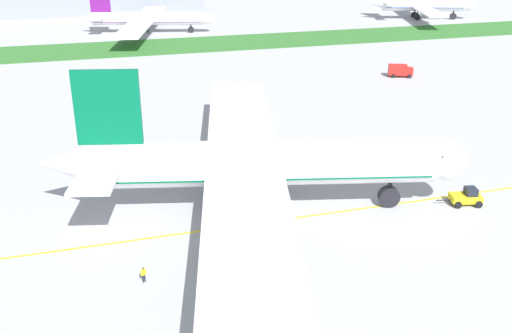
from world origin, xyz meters
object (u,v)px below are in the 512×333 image
pushback_tug (466,197)px  parked_airliner_far_outer (422,5)px  airliner_foreground (255,164)px  ground_crew_marshaller_front (144,273)px  ground_crew_wingwalker_starboard (229,297)px  service_truck_fuel_bowser (107,92)px  parked_airliner_far_right (146,19)px  ground_crew_wingwalker_port (265,325)px  service_truck_baggage_loader (400,70)px

pushback_tug → parked_airliner_far_outer: 158.22m
airliner_foreground → parked_airliner_far_outer: 167.10m
ground_crew_marshaller_front → ground_crew_wingwalker_starboard: size_ratio=1.05×
service_truck_fuel_bowser → pushback_tug: bearing=-56.5°
ground_crew_wingwalker_starboard → parked_airliner_far_right: bearing=86.3°
pushback_tug → ground_crew_wingwalker_port: size_ratio=3.24×
ground_crew_wingwalker_starboard → service_truck_fuel_bowser: 72.65m
ground_crew_wingwalker_port → parked_airliner_far_outer: parked_airliner_far_outer is taller
airliner_foreground → service_truck_baggage_loader: airliner_foreground is taller
ground_crew_wingwalker_port → parked_airliner_far_outer: 189.13m
service_truck_baggage_loader → parked_airliner_far_outer: bearing=56.1°
pushback_tug → airliner_foreground: bearing=166.6°
airliner_foreground → parked_airliner_far_right: 130.76m
pushback_tug → parked_airliner_far_right: parked_airliner_far_right is taller
pushback_tug → ground_crew_wingwalker_port: pushback_tug is taller
pushback_tug → ground_crew_wingwalker_starboard: (-33.17, -11.94, -0.04)m
ground_crew_wingwalker_port → parked_airliner_far_right: bearing=87.1°
ground_crew_wingwalker_starboard → service_truck_fuel_bowser: size_ratio=0.25×
ground_crew_wingwalker_starboard → ground_crew_wingwalker_port: bearing=-68.7°
pushback_tug → service_truck_baggage_loader: 65.97m
airliner_foreground → parked_airliner_far_outer: size_ratio=1.39×
ground_crew_marshaller_front → airliner_foreground: bearing=39.2°
ground_crew_marshaller_front → ground_crew_wingwalker_starboard: ground_crew_marshaller_front is taller
service_truck_baggage_loader → ground_crew_wingwalker_starboard: bearing=-128.6°
ground_crew_marshaller_front → ground_crew_wingwalker_starboard: 9.15m
ground_crew_wingwalker_port → ground_crew_wingwalker_starboard: bearing=111.3°
ground_crew_marshaller_front → parked_airliner_far_right: parked_airliner_far_right is taller
parked_airliner_far_outer → ground_crew_wingwalker_starboard: bearing=-126.3°
service_truck_baggage_loader → service_truck_fuel_bowser: size_ratio=0.91×
parked_airliner_far_right → parked_airliner_far_outer: bearing=0.8°
service_truck_fuel_bowser → parked_airliner_far_outer: (116.88, 77.80, 3.59)m
parked_airliner_far_right → parked_airliner_far_outer: size_ratio=1.18×
ground_crew_marshaller_front → service_truck_fuel_bowser: size_ratio=0.26×
airliner_foreground → service_truck_baggage_loader: bearing=47.5°
airliner_foreground → service_truck_baggage_loader: size_ratio=13.63×
pushback_tug → parked_airliner_far_outer: parked_airliner_far_outer is taller
ground_crew_wingwalker_starboard → parked_airliner_far_right: parked_airliner_far_right is taller
pushback_tug → ground_crew_marshaller_front: pushback_tug is taller
pushback_tug → service_truck_baggage_loader: (25.06, 61.02, 0.53)m
ground_crew_wingwalker_starboard → parked_airliner_far_outer: 186.22m
ground_crew_wingwalker_port → parked_airliner_far_right: 153.92m
ground_crew_wingwalker_port → service_truck_baggage_loader: size_ratio=0.30×
parked_airliner_far_right → ground_crew_wingwalker_starboard: bearing=-93.7°
ground_crew_wingwalker_port → ground_crew_wingwalker_starboard: (-1.93, 4.96, -0.10)m
pushback_tug → service_truck_fuel_bowser: size_ratio=0.88×
service_truck_fuel_bowser → parked_airliner_far_outer: bearing=33.6°
ground_crew_wingwalker_port → ground_crew_marshaller_front: size_ratio=1.05×
ground_crew_wingwalker_port → service_truck_fuel_bowser: 77.77m
parked_airliner_far_outer → ground_crew_wingwalker_port: bearing=-124.9°
pushback_tug → ground_crew_wingwalker_starboard: pushback_tug is taller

